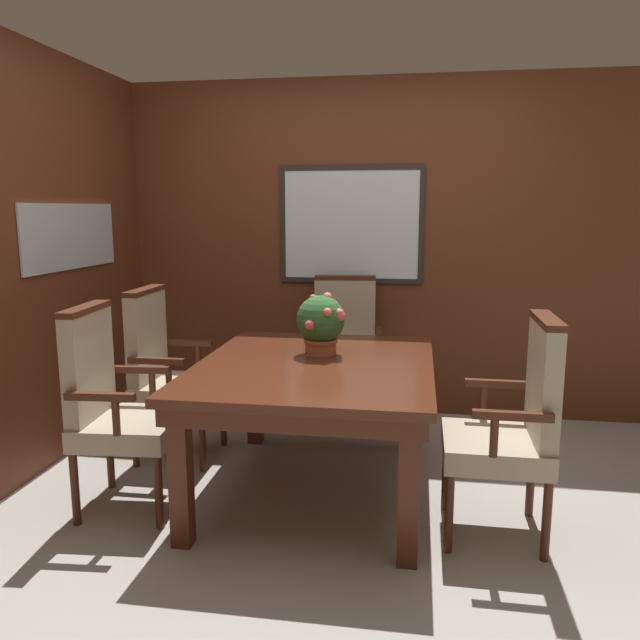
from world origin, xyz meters
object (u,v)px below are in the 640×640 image
(dining_table, at_px, (316,379))
(potted_plant, at_px, (321,323))
(chair_head_far, at_px, (344,345))
(chair_left_near, at_px, (113,402))
(chair_left_far, at_px, (166,368))
(chair_right_near, at_px, (514,421))

(dining_table, bearing_deg, potted_plant, 90.08)
(chair_head_far, bearing_deg, chair_left_near, -127.48)
(dining_table, height_order, potted_plant, potted_plant)
(chair_left_far, bearing_deg, chair_head_far, -51.82)
(dining_table, bearing_deg, chair_head_far, 89.32)
(dining_table, bearing_deg, chair_left_far, 160.28)
(dining_table, relative_size, chair_right_near, 1.44)
(dining_table, relative_size, chair_left_near, 1.44)
(chair_head_far, height_order, chair_left_far, same)
(dining_table, xyz_separation_m, potted_plant, (-0.00, 0.19, 0.27))
(chair_right_near, distance_m, chair_head_far, 1.77)
(chair_left_near, distance_m, chair_right_near, 1.96)
(chair_head_far, xyz_separation_m, chair_left_far, (-1.00, -0.81, 0.00))
(chair_head_far, height_order, potted_plant, potted_plant)
(chair_left_far, height_order, potted_plant, potted_plant)
(chair_left_near, height_order, chair_right_near, same)
(potted_plant, bearing_deg, chair_right_near, -27.21)
(chair_left_near, relative_size, chair_right_near, 1.00)
(chair_right_near, bearing_deg, chair_left_far, -108.43)
(chair_left_near, height_order, chair_head_far, same)
(chair_left_near, xyz_separation_m, chair_head_far, (1.00, 1.50, 0.00))
(dining_table, height_order, chair_head_far, chair_head_far)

